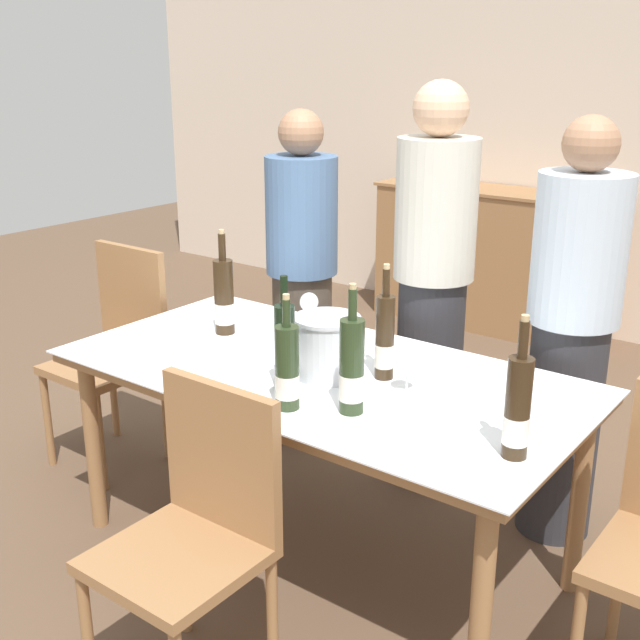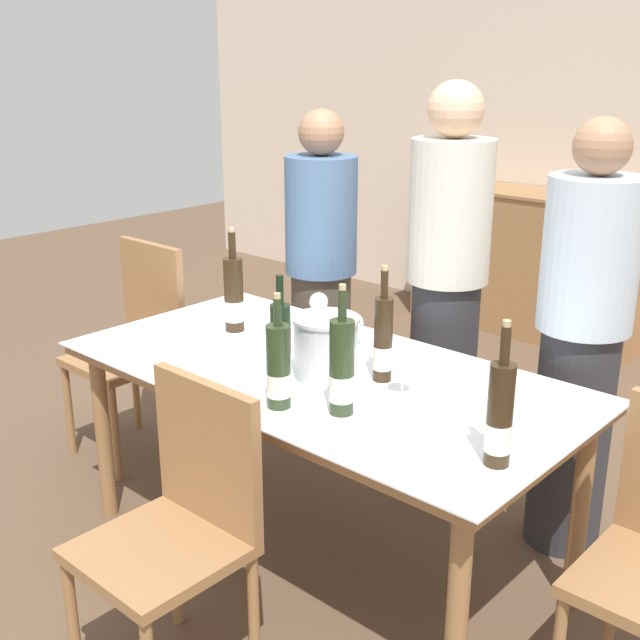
# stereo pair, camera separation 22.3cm
# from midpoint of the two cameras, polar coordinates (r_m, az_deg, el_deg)

# --- Properties ---
(ground_plane) EXTENTS (12.00, 12.00, 0.00)m
(ground_plane) POSITION_cam_midpoint_polar(r_m,az_deg,el_deg) (3.13, 2.13, -16.31)
(ground_plane) COLOR brown
(sideboard_cabinet) EXTENTS (1.60, 0.46, 0.94)m
(sideboard_cabinet) POSITION_cam_midpoint_polar(r_m,az_deg,el_deg) (5.51, 15.71, 3.93)
(sideboard_cabinet) COLOR #996B42
(sideboard_cabinet) RESTS_ON ground_plane
(dining_table) EXTENTS (1.83, 0.93, 0.74)m
(dining_table) POSITION_cam_midpoint_polar(r_m,az_deg,el_deg) (2.80, 2.29, -4.87)
(dining_table) COLOR #996B42
(dining_table) RESTS_ON ground_plane
(ice_bucket) EXTENTS (0.23, 0.23, 0.21)m
(ice_bucket) POSITION_cam_midpoint_polar(r_m,az_deg,el_deg) (2.68, 2.79, -1.83)
(ice_bucket) COLOR silver
(ice_bucket) RESTS_ON dining_table
(wine_bottle_0) EXTENTS (0.08, 0.08, 0.41)m
(wine_bottle_0) POSITION_cam_midpoint_polar(r_m,az_deg,el_deg) (2.40, 4.23, -3.60)
(wine_bottle_0) COLOR #28381E
(wine_bottle_0) RESTS_ON dining_table
(wine_bottle_1) EXTENTS (0.06, 0.06, 0.39)m
(wine_bottle_1) POSITION_cam_midpoint_polar(r_m,az_deg,el_deg) (2.65, 6.91, -1.54)
(wine_bottle_1) COLOR #332314
(wine_bottle_1) RESTS_ON dining_table
(wine_bottle_2) EXTENTS (0.08, 0.08, 0.41)m
(wine_bottle_2) POSITION_cam_midpoint_polar(r_m,az_deg,el_deg) (3.12, -4.12, 1.67)
(wine_bottle_2) COLOR #332314
(wine_bottle_2) RESTS_ON dining_table
(wine_bottle_3) EXTENTS (0.08, 0.08, 0.37)m
(wine_bottle_3) POSITION_cam_midpoint_polar(r_m,az_deg,el_deg) (2.44, -0.36, -3.54)
(wine_bottle_3) COLOR #28381E
(wine_bottle_3) RESTS_ON dining_table
(wine_bottle_4) EXTENTS (0.07, 0.07, 0.38)m
(wine_bottle_4) POSITION_cam_midpoint_polar(r_m,az_deg,el_deg) (2.58, -0.34, -2.09)
(wine_bottle_4) COLOR black
(wine_bottle_4) RESTS_ON dining_table
(wine_bottle_5) EXTENTS (0.07, 0.07, 0.40)m
(wine_bottle_5) POSITION_cam_midpoint_polar(r_m,az_deg,el_deg) (2.18, 15.57, -6.71)
(wine_bottle_5) COLOR #332314
(wine_bottle_5) RESTS_ON dining_table
(wine_glass_0) EXTENTS (0.08, 0.08, 0.13)m
(wine_glass_0) POSITION_cam_midpoint_polar(r_m,az_deg,el_deg) (2.96, 4.53, -0.32)
(wine_glass_0) COLOR white
(wine_glass_0) RESTS_ON dining_table
(wine_glass_1) EXTENTS (0.08, 0.08, 0.14)m
(wine_glass_1) POSITION_cam_midpoint_polar(r_m,az_deg,el_deg) (2.57, 8.39, -3.38)
(wine_glass_1) COLOR white
(wine_glass_1) RESTS_ON dining_table
(wine_glass_2) EXTENTS (0.08, 0.08, 0.15)m
(wine_glass_2) POSITION_cam_midpoint_polar(r_m,az_deg,el_deg) (3.15, 1.94, 1.16)
(wine_glass_2) COLOR white
(wine_glass_2) RESTS_ON dining_table
(chair_near_front) EXTENTS (0.42, 0.42, 0.91)m
(chair_near_front) POSITION_cam_midpoint_polar(r_m,az_deg,el_deg) (2.38, -7.12, -13.71)
(chair_near_front) COLOR #996B42
(chair_near_front) RESTS_ON ground_plane
(chair_left_end) EXTENTS (0.42, 0.42, 0.97)m
(chair_left_end) POSITION_cam_midpoint_polar(r_m,az_deg,el_deg) (3.73, -11.21, -1.14)
(chair_left_end) COLOR #996B42
(chair_left_end) RESTS_ON ground_plane
(person_host) EXTENTS (0.33, 0.33, 1.56)m
(person_host) POSITION_cam_midpoint_polar(r_m,az_deg,el_deg) (3.74, 1.79, 2.81)
(person_host) COLOR #51473D
(person_host) RESTS_ON ground_plane
(person_guest_left) EXTENTS (0.33, 0.33, 1.69)m
(person_guest_left) POSITION_cam_midpoint_polar(r_m,az_deg,el_deg) (3.32, 10.89, 1.85)
(person_guest_left) COLOR #2D2D33
(person_guest_left) RESTS_ON ground_plane
(person_guest_right) EXTENTS (0.33, 0.33, 1.59)m
(person_guest_right) POSITION_cam_midpoint_polar(r_m,az_deg,el_deg) (3.03, 20.09, -1.75)
(person_guest_right) COLOR #2D2D33
(person_guest_right) RESTS_ON ground_plane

